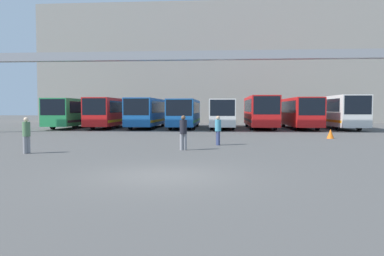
{
  "coord_description": "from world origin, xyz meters",
  "views": [
    {
      "loc": [
        1.77,
        -11.2,
        2.04
      ],
      "look_at": [
        -0.77,
        22.43,
        0.3
      ],
      "focal_mm": 35.0,
      "sensor_mm": 36.0,
      "label": 1
    }
  ],
  "objects": [
    {
      "name": "pedestrian_near_center",
      "position": [
        -7.03,
        5.15,
        0.88
      ],
      "size": [
        0.34,
        0.34,
        1.66
      ],
      "rotation": [
        0.0,
        0.0,
        4.21
      ],
      "color": "gray",
      "rests_on": "ground"
    },
    {
      "name": "ground_plane",
      "position": [
        0.0,
        0.0,
        0.0
      ],
      "size": [
        200.0,
        200.0,
        0.0
      ],
      "primitive_type": "plane",
      "color": "#514F4C"
    },
    {
      "name": "overhead_gantry",
      "position": [
        0.0,
        19.43,
        5.79
      ],
      "size": [
        38.28,
        0.8,
        6.71
      ],
      "color": "gray",
      "rests_on": "ground"
    },
    {
      "name": "pedestrian_mid_right",
      "position": [
        -0.04,
        7.07,
        0.91
      ],
      "size": [
        0.36,
        0.36,
        1.71
      ],
      "rotation": [
        0.0,
        0.0,
        3.36
      ],
      "color": "gray",
      "rests_on": "ground"
    },
    {
      "name": "bus_slot_7",
      "position": [
        13.75,
        28.5,
        1.9
      ],
      "size": [
        2.56,
        12.17,
        3.3
      ],
      "color": "silver",
      "rests_on": "ground"
    },
    {
      "name": "bus_slot_0",
      "position": [
        -13.75,
        27.98,
        1.76
      ],
      "size": [
        2.63,
        11.14,
        3.05
      ],
      "color": "#268C4C",
      "rests_on": "ground"
    },
    {
      "name": "bus_slot_4",
      "position": [
        1.96,
        27.99,
        1.7
      ],
      "size": [
        2.45,
        11.16,
        2.95
      ],
      "color": "silver",
      "rests_on": "ground"
    },
    {
      "name": "building_backdrop",
      "position": [
        0.0,
        48.8,
        8.73
      ],
      "size": [
        50.89,
        12.0,
        17.47
      ],
      "color": "gray",
      "rests_on": "ground"
    },
    {
      "name": "bus_slot_6",
      "position": [
        9.82,
        27.74,
        1.79
      ],
      "size": [
        2.52,
        10.66,
        3.1
      ],
      "color": "red",
      "rests_on": "ground"
    },
    {
      "name": "bus_slot_2",
      "position": [
        -5.89,
        28.01,
        1.77
      ],
      "size": [
        2.59,
        11.2,
        3.07
      ],
      "color": "#1959A5",
      "rests_on": "ground"
    },
    {
      "name": "bus_slot_1",
      "position": [
        -9.82,
        28.28,
        1.79
      ],
      "size": [
        2.46,
        11.74,
        3.11
      ],
      "color": "red",
      "rests_on": "ground"
    },
    {
      "name": "traffic_cone",
      "position": [
        9.31,
        14.99,
        0.33
      ],
      "size": [
        0.5,
        0.5,
        0.66
      ],
      "color": "orange",
      "rests_on": "ground"
    },
    {
      "name": "bus_slot_3",
      "position": [
        -1.96,
        28.14,
        1.71
      ],
      "size": [
        2.6,
        11.45,
        2.96
      ],
      "color": "#1959A5",
      "rests_on": "ground"
    },
    {
      "name": "pedestrian_far_center",
      "position": [
        1.65,
        9.73,
        0.87
      ],
      "size": [
        0.34,
        0.34,
        1.65
      ],
      "rotation": [
        0.0,
        0.0,
        5.02
      ],
      "color": "navy",
      "rests_on": "ground"
    },
    {
      "name": "bus_slot_5",
      "position": [
        5.89,
        28.15,
        1.88
      ],
      "size": [
        2.59,
        11.48,
        3.27
      ],
      "color": "red",
      "rests_on": "ground"
    }
  ]
}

